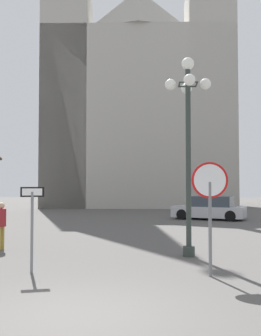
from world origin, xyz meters
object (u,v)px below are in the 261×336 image
pedestrian_walking (1,221)px  street_lamp (188,124)px  stop_sign (210,195)px  parked_car_near_silver (210,209)px  cathedral (138,95)px  one_way_arrow_sign (32,219)px

pedestrian_walking → street_lamp: bearing=-7.4°
stop_sign → parked_car_near_silver: (2.14, 15.44, -1.25)m
cathedral → stop_sign: (2.87, -29.75, -9.15)m
one_way_arrow_sign → street_lamp: (4.08, 2.48, 2.70)m
cathedral → one_way_arrow_sign: bearing=-92.9°
street_lamp → parked_car_near_silver: 13.46m
one_way_arrow_sign → pedestrian_walking: one_way_arrow_sign is taller
street_lamp → pedestrian_walking: size_ratio=3.87×
stop_sign → pedestrian_walking: size_ratio=1.72×
one_way_arrow_sign → street_lamp: 5.49m
street_lamp → parked_car_near_silver: (2.42, 12.81, -3.36)m
street_lamp → parked_car_near_silver: street_lamp is taller
parked_car_near_silver → one_way_arrow_sign: bearing=-113.0°
one_way_arrow_sign → street_lamp: size_ratio=0.35×
cathedral → stop_sign: cathedral is taller
parked_car_near_silver → pedestrian_walking: pedestrian_walking is taller
cathedral → parked_car_near_silver: bearing=-70.7°
stop_sign → parked_car_near_silver: size_ratio=0.57×
cathedral → one_way_arrow_sign: size_ratio=15.85×
pedestrian_walking → cathedral: bearing=82.3°
stop_sign → street_lamp: bearing=96.0°
parked_car_near_silver → street_lamp: bearing=-100.7°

